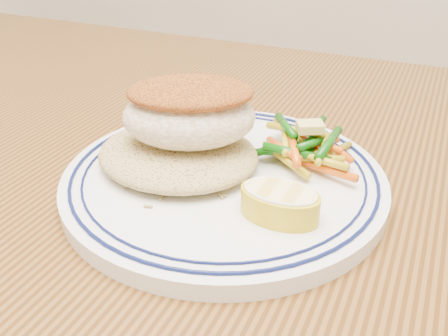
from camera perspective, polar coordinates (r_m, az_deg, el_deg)
dining_table at (r=0.49m, az=-0.67°, el=-12.65°), size 1.50×0.90×0.75m
plate at (r=0.44m, az=0.00°, el=-1.20°), size 0.28×0.28×0.02m
rice_pilaf at (r=0.44m, az=-5.30°, el=1.95°), size 0.15×0.13×0.03m
fish_fillet at (r=0.43m, az=-3.98°, el=6.53°), size 0.14×0.12×0.06m
vegetable_pile at (r=0.46m, az=9.10°, el=2.50°), size 0.10×0.09×0.03m
butter_pat at (r=0.45m, az=9.81°, el=4.67°), size 0.03×0.03×0.01m
lemon_wedge at (r=0.37m, az=6.39°, el=-3.86°), size 0.06×0.06×0.02m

